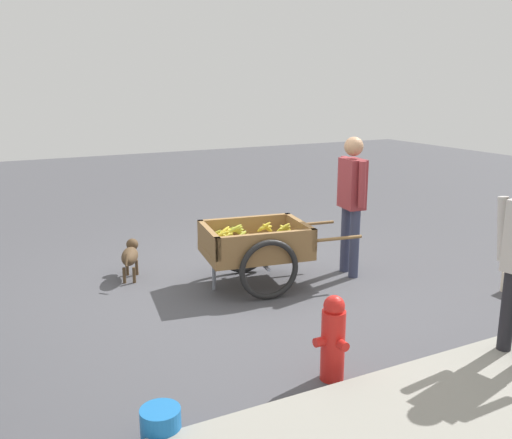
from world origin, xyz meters
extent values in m
plane|color=#47474C|center=(0.00, 0.00, 0.00)|extent=(24.00, 24.00, 0.00)
cube|color=olive|center=(0.00, -0.03, 0.40)|extent=(1.21, 0.96, 0.10)
cube|color=olive|center=(0.51, -0.11, 0.57)|extent=(0.18, 0.80, 0.24)
cube|color=olive|center=(-0.52, 0.05, 0.57)|extent=(0.18, 0.80, 0.24)
cube|color=olive|center=(0.05, 0.34, 0.57)|extent=(1.10, 0.22, 0.24)
cube|color=olive|center=(-0.06, -0.39, 0.57)|extent=(1.10, 0.22, 0.24)
torus|color=black|center=(0.06, 0.41, 0.32)|extent=(0.64, 0.15, 0.64)
torus|color=black|center=(-0.07, -0.46, 0.32)|extent=(0.64, 0.15, 0.64)
cylinder|color=gray|center=(0.00, -0.03, 0.32)|extent=(0.17, 0.88, 0.04)
cylinder|color=olive|center=(-0.77, 0.43, 0.55)|extent=(0.55, 0.12, 0.04)
cylinder|color=olive|center=(-0.87, -0.24, 0.55)|extent=(0.55, 0.12, 0.04)
cylinder|color=gray|center=(0.46, -0.10, 0.18)|extent=(0.04, 0.04, 0.35)
ellipsoid|color=gold|center=(0.31, -0.34, 0.51)|extent=(0.18, 0.10, 0.14)
ellipsoid|color=gold|center=(0.32, -0.33, 0.52)|extent=(0.19, 0.12, 0.09)
ellipsoid|color=gold|center=(0.33, -0.33, 0.53)|extent=(0.19, 0.12, 0.05)
ellipsoid|color=gold|center=(0.34, -0.32, 0.54)|extent=(0.19, 0.05, 0.09)
ellipsoid|color=gold|center=(0.36, -0.32, 0.55)|extent=(0.17, 0.12, 0.14)
ellipsoid|color=gold|center=(0.24, 0.18, 0.61)|extent=(0.18, 0.07, 0.14)
ellipsoid|color=gold|center=(0.25, 0.18, 0.62)|extent=(0.19, 0.11, 0.08)
ellipsoid|color=gold|center=(0.27, 0.19, 0.63)|extent=(0.19, 0.08, 0.07)
ellipsoid|color=gold|center=(0.28, 0.19, 0.64)|extent=(0.18, 0.07, 0.14)
ellipsoid|color=gold|center=(0.07, -0.33, 0.55)|extent=(0.17, 0.09, 0.15)
ellipsoid|color=gold|center=(0.08, -0.32, 0.56)|extent=(0.18, 0.13, 0.11)
ellipsoid|color=gold|center=(0.09, -0.32, 0.57)|extent=(0.19, 0.08, 0.05)
ellipsoid|color=gold|center=(0.11, -0.31, 0.58)|extent=(0.19, 0.11, 0.11)
ellipsoid|color=gold|center=(0.11, -0.31, 0.59)|extent=(0.19, 0.07, 0.12)
ellipsoid|color=gold|center=(0.39, 0.15, 0.62)|extent=(0.18, 0.09, 0.15)
ellipsoid|color=gold|center=(0.41, 0.16, 0.63)|extent=(0.18, 0.12, 0.05)
ellipsoid|color=gold|center=(0.43, 0.16, 0.64)|extent=(0.17, 0.08, 0.15)
ellipsoid|color=gold|center=(-0.09, 0.14, 0.55)|extent=(0.18, 0.05, 0.14)
ellipsoid|color=gold|center=(-0.08, 0.14, 0.56)|extent=(0.19, 0.08, 0.10)
ellipsoid|color=gold|center=(-0.07, 0.15, 0.57)|extent=(0.18, 0.06, 0.05)
ellipsoid|color=gold|center=(-0.06, 0.15, 0.58)|extent=(0.19, 0.05, 0.09)
ellipsoid|color=gold|center=(-0.05, 0.16, 0.59)|extent=(0.19, 0.09, 0.13)
ellipsoid|color=gold|center=(-0.26, 0.20, 0.51)|extent=(0.18, 0.07, 0.14)
ellipsoid|color=gold|center=(-0.24, 0.20, 0.52)|extent=(0.19, 0.07, 0.09)
ellipsoid|color=gold|center=(-0.22, 0.21, 0.53)|extent=(0.19, 0.06, 0.08)
ellipsoid|color=gold|center=(-0.21, 0.21, 0.54)|extent=(0.18, 0.10, 0.15)
ellipsoid|color=gold|center=(-0.34, 0.05, 0.61)|extent=(0.17, 0.11, 0.15)
ellipsoid|color=gold|center=(-0.32, 0.05, 0.62)|extent=(0.19, 0.08, 0.08)
ellipsoid|color=gold|center=(-0.31, 0.06, 0.63)|extent=(0.19, 0.06, 0.09)
ellipsoid|color=gold|center=(-0.29, 0.06, 0.64)|extent=(0.18, 0.08, 0.13)
ellipsoid|color=gold|center=(0.33, -0.11, 0.56)|extent=(0.18, 0.10, 0.14)
ellipsoid|color=gold|center=(0.34, -0.10, 0.57)|extent=(0.19, 0.12, 0.09)
ellipsoid|color=gold|center=(0.35, -0.10, 0.58)|extent=(0.18, 0.13, 0.05)
ellipsoid|color=gold|center=(0.36, -0.10, 0.59)|extent=(0.19, 0.07, 0.09)
ellipsoid|color=gold|center=(0.37, -0.09, 0.60)|extent=(0.18, 0.12, 0.12)
ellipsoid|color=gold|center=(0.30, 0.06, 0.50)|extent=(0.18, 0.08, 0.15)
ellipsoid|color=gold|center=(0.33, 0.06, 0.51)|extent=(0.18, 0.06, 0.05)
ellipsoid|color=gold|center=(0.35, 0.07, 0.52)|extent=(0.17, 0.10, 0.15)
ellipsoid|color=gold|center=(0.13, 0.00, 0.52)|extent=(0.18, 0.10, 0.12)
ellipsoid|color=gold|center=(0.14, 0.00, 0.53)|extent=(0.19, 0.08, 0.11)
ellipsoid|color=gold|center=(0.16, 0.01, 0.54)|extent=(0.19, 0.08, 0.04)
ellipsoid|color=gold|center=(0.17, 0.01, 0.55)|extent=(0.19, 0.09, 0.10)
ellipsoid|color=gold|center=(0.18, 0.02, 0.56)|extent=(0.17, 0.12, 0.15)
ellipsoid|color=gold|center=(-0.24, -0.20, 0.58)|extent=(0.17, 0.08, 0.16)
ellipsoid|color=gold|center=(-0.22, -0.19, 0.59)|extent=(0.19, 0.08, 0.05)
ellipsoid|color=gold|center=(-0.19, -0.19, 0.60)|extent=(0.18, 0.09, 0.14)
ellipsoid|color=gold|center=(0.20, -0.34, 0.53)|extent=(0.18, 0.07, 0.13)
ellipsoid|color=gold|center=(0.21, -0.34, 0.54)|extent=(0.19, 0.12, 0.11)
ellipsoid|color=gold|center=(0.22, -0.33, 0.55)|extent=(0.19, 0.10, 0.05)
ellipsoid|color=gold|center=(0.23, -0.33, 0.56)|extent=(0.19, 0.09, 0.09)
ellipsoid|color=gold|center=(0.24, -0.33, 0.57)|extent=(0.18, 0.08, 0.13)
ellipsoid|color=gold|center=(0.00, -0.06, 0.50)|extent=(0.18, 0.08, 0.13)
ellipsoid|color=gold|center=(0.01, -0.05, 0.51)|extent=(0.19, 0.11, 0.09)
ellipsoid|color=gold|center=(0.03, -0.05, 0.52)|extent=(0.19, 0.08, 0.09)
ellipsoid|color=gold|center=(0.04, -0.04, 0.53)|extent=(0.18, 0.12, 0.13)
cylinder|color=#333851|center=(-1.12, 0.25, 0.40)|extent=(0.11, 0.11, 0.79)
cylinder|color=#333851|center=(-1.16, 0.03, 0.40)|extent=(0.11, 0.11, 0.79)
cube|color=maroon|center=(-1.14, 0.14, 1.07)|extent=(0.25, 0.37, 0.56)
sphere|color=tan|center=(-1.14, 0.14, 1.49)|extent=(0.21, 0.21, 0.21)
cylinder|color=maroon|center=(-1.11, 0.36, 1.10)|extent=(0.08, 0.09, 0.51)
cylinder|color=maroon|center=(-1.17, -0.07, 1.10)|extent=(0.08, 0.09, 0.51)
ellipsoid|color=#4C3823|center=(1.17, -0.85, 0.27)|extent=(0.33, 0.48, 0.18)
sphere|color=#4C3823|center=(1.07, -1.10, 0.33)|extent=(0.14, 0.14, 0.14)
cylinder|color=#4C3823|center=(1.28, -0.59, 0.31)|extent=(0.06, 0.11, 0.12)
cylinder|color=#4C3823|center=(1.17, -0.99, 0.09)|extent=(0.04, 0.04, 0.18)
cylinder|color=#4C3823|center=(1.07, -0.95, 0.09)|extent=(0.04, 0.04, 0.18)
cylinder|color=#4C3823|center=(1.27, -0.75, 0.09)|extent=(0.04, 0.04, 0.18)
cylinder|color=#4C3823|center=(1.17, -0.71, 0.09)|extent=(0.04, 0.04, 0.18)
cylinder|color=red|center=(0.40, 2.02, 0.28)|extent=(0.18, 0.18, 0.55)
sphere|color=red|center=(0.40, 2.02, 0.59)|extent=(0.16, 0.16, 0.16)
cylinder|color=red|center=(0.51, 2.02, 0.33)|extent=(0.10, 0.07, 0.07)
cylinder|color=red|center=(0.40, 2.13, 0.33)|extent=(0.07, 0.10, 0.07)
cylinder|color=#1966B2|center=(1.79, 2.19, 0.12)|extent=(0.25, 0.25, 0.24)
cylinder|color=black|center=(-0.96, 2.44, 0.39)|extent=(0.11, 0.11, 0.78)
cylinder|color=#B7B2AD|center=(-0.93, 2.33, 1.09)|extent=(0.08, 0.13, 0.50)
camera|label=1|loc=(2.64, 5.14, 2.18)|focal=39.07mm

